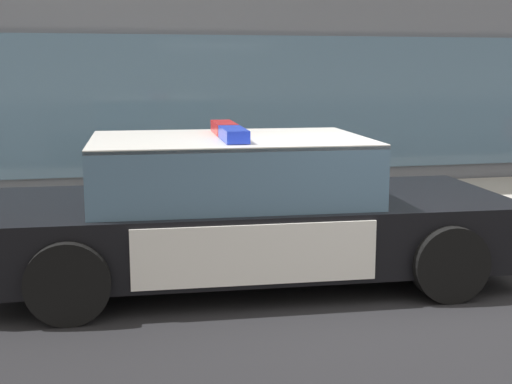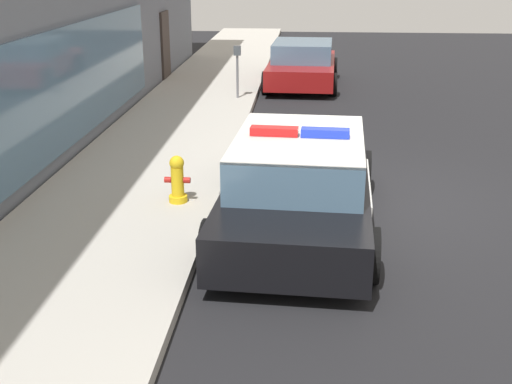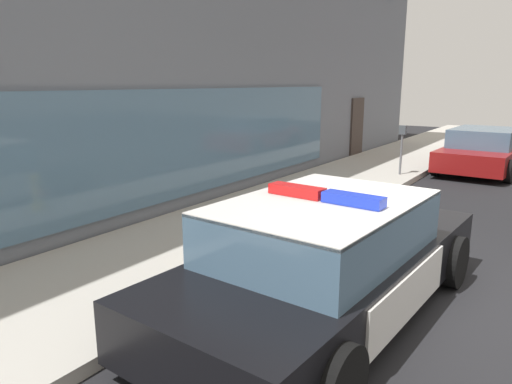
% 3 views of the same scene
% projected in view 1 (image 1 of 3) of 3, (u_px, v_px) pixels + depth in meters
% --- Properties ---
extents(ground, '(48.00, 48.00, 0.00)m').
position_uv_depth(ground, '(428.00, 311.00, 5.83)').
color(ground, black).
extents(sidewalk, '(48.00, 2.93, 0.15)m').
position_uv_depth(sidewalk, '(297.00, 209.00, 9.61)').
color(sidewalk, '#B2ADA3').
rests_on(sidewalk, ground).
extents(police_cruiser, '(4.99, 2.34, 1.49)m').
position_uv_depth(police_cruiser, '(243.00, 210.00, 6.60)').
color(police_cruiser, black).
rests_on(police_cruiser, ground).
extents(fire_hydrant, '(0.34, 0.39, 0.73)m').
position_uv_depth(fire_hydrant, '(252.00, 193.00, 8.49)').
color(fire_hydrant, gold).
rests_on(fire_hydrant, sidewalk).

